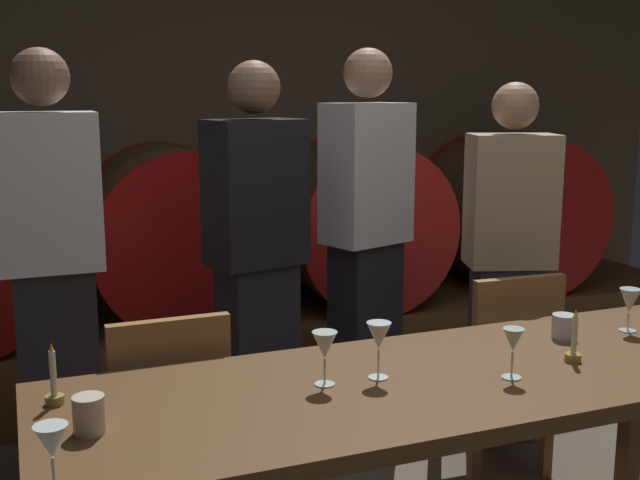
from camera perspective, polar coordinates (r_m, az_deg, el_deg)
The scene contains 21 objects.
back_wall at distance 4.85m, azimuth -5.91°, elevation 8.14°, with size 6.03×0.24×2.77m, color brown.
barrel_shelf at distance 4.55m, azimuth -3.71°, elevation -7.31°, with size 5.42×0.90×0.39m, color brown.
wine_barrel_center_left at distance 4.26m, azimuth -10.56°, elevation 0.40°, with size 0.94×0.82×0.94m.
wine_barrel_center_right at distance 4.57m, azimuth 2.42°, elevation 1.28°, with size 0.94×0.82×0.94m.
wine_barrel_far_right at distance 5.10m, azimuth 13.50°, elevation 1.98°, with size 0.94×0.82×0.94m.
dining_table at distance 2.47m, azimuth 8.33°, elevation -11.27°, with size 2.37×0.78×0.76m.
chair_left at distance 2.82m, azimuth -11.07°, elevation -12.73°, with size 0.40×0.40×0.88m.
chair_right at distance 3.39m, azimuth 13.03°, elevation -8.69°, with size 0.42×0.42×0.88m.
guest_far_left at distance 3.21m, azimuth -18.80°, elevation -2.29°, with size 0.38×0.24×1.76m.
guest_center_left at distance 3.25m, azimuth -4.61°, elevation -2.01°, with size 0.43×0.33×1.72m.
guest_center_right at distance 3.60m, azimuth 3.35°, elevation -0.09°, with size 0.44×0.35×1.79m.
guest_far_right at distance 3.67m, azimuth 13.48°, elevation -1.53°, with size 0.44×0.35×1.64m.
candle_left at distance 2.31m, azimuth -18.71°, elevation -10.12°, with size 0.05×0.05×0.18m.
candle_right at distance 2.64m, azimuth 17.90°, elevation -7.43°, with size 0.05×0.05×0.17m.
wine_glass_far_left at distance 1.79m, azimuth -18.88°, elevation -13.80°, with size 0.07×0.07×0.16m.
wine_glass_left at distance 2.30m, azimuth 0.34°, elevation -7.72°, with size 0.07×0.07×0.16m.
wine_glass_center_left at distance 2.36m, azimuth 4.28°, elevation -7.04°, with size 0.07×0.07×0.17m.
wine_glass_center_right at distance 2.42m, azimuth 13.88°, elevation -7.22°, with size 0.06×0.06×0.15m.
wine_glass_right at distance 3.01m, azimuth 21.52°, elevation -4.18°, with size 0.07×0.07×0.16m.
cup_left at distance 2.10m, azimuth -16.39°, elevation -12.04°, with size 0.08×0.08×0.10m, color beige.
cup_right at distance 2.88m, azimuth 17.25°, elevation -5.99°, with size 0.08×0.08×0.08m, color silver.
Camera 1 is at (-1.32, -1.87, 1.61)m, focal length 44.17 mm.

